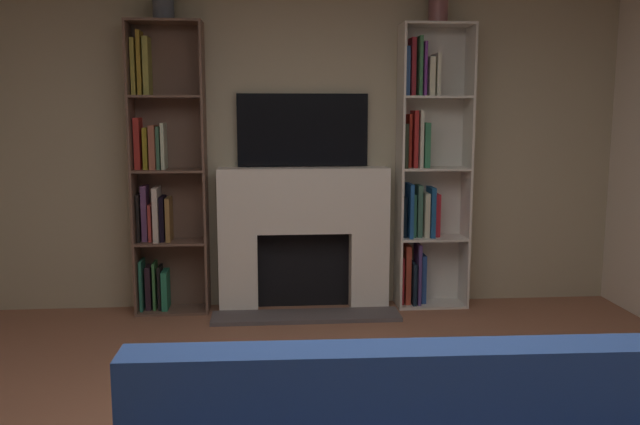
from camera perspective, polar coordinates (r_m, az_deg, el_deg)
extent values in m
cube|color=tan|center=(5.27, -1.53, 6.67)|extent=(5.14, 0.06, 2.71)
cube|color=white|center=(5.26, -6.96, -4.99)|extent=(0.30, 0.25, 0.61)
cube|color=white|center=(5.31, 4.12, -4.80)|extent=(0.30, 0.25, 0.61)
cube|color=white|center=(5.16, -1.41, 1.08)|extent=(1.31, 0.25, 0.50)
cube|color=black|center=(5.34, -1.44, -4.70)|extent=(0.72, 0.08, 0.61)
cube|color=#524B4C|center=(5.07, -1.20, -8.84)|extent=(1.41, 0.30, 0.03)
cube|color=black|center=(5.21, -1.50, 7.05)|extent=(1.01, 0.06, 0.56)
cube|color=brown|center=(5.21, -15.66, 3.46)|extent=(0.02, 0.28, 2.19)
cube|color=brown|center=(5.13, -9.80, 3.58)|extent=(0.02, 0.28, 2.19)
cube|color=brown|center=(5.29, -12.56, 3.65)|extent=(0.55, 0.02, 2.19)
cube|color=brown|center=(5.37, -12.36, -8.12)|extent=(0.52, 0.28, 0.02)
cube|color=#286F55|center=(5.37, -14.92, -5.96)|extent=(0.02, 0.20, 0.39)
cube|color=black|center=(5.39, -14.36, -6.18)|extent=(0.04, 0.16, 0.34)
cube|color=#377139|center=(5.37, -13.88, -6.03)|extent=(0.02, 0.17, 0.37)
cube|color=black|center=(5.37, -13.46, -6.20)|extent=(0.02, 0.17, 0.33)
cube|color=#257654|center=(5.36, -13.03, -6.41)|extent=(0.04, 0.20, 0.30)
cube|color=brown|center=(5.24, -12.55, -2.46)|extent=(0.52, 0.28, 0.02)
cube|color=black|center=(5.27, -15.14, -0.40)|extent=(0.02, 0.18, 0.36)
cube|color=#673E6D|center=(5.27, -14.67, -0.03)|extent=(0.04, 0.16, 0.42)
cube|color=#AF3934|center=(5.26, -14.20, -0.80)|extent=(0.02, 0.19, 0.29)
cube|color=beige|center=(5.23, -13.74, -0.12)|extent=(0.04, 0.22, 0.41)
cube|color=black|center=(5.24, -13.24, -0.48)|extent=(0.03, 0.19, 0.34)
cube|color=olive|center=(5.23, -12.76, -0.54)|extent=(0.03, 0.20, 0.33)
cube|color=brown|center=(5.16, -12.75, 3.52)|extent=(0.52, 0.28, 0.02)
cube|color=#B12923|center=(5.22, -15.24, 5.70)|extent=(0.04, 0.17, 0.38)
cube|color=olive|center=(5.21, -14.59, 5.32)|extent=(0.03, 0.17, 0.31)
cube|color=#9A533F|center=(5.19, -14.03, 5.42)|extent=(0.04, 0.20, 0.33)
cube|color=#3C684C|center=(5.20, -13.57, 5.39)|extent=(0.02, 0.17, 0.32)
cube|color=beige|center=(5.19, -13.19, 5.55)|extent=(0.03, 0.18, 0.35)
cube|color=brown|center=(5.15, -12.96, 9.62)|extent=(0.52, 0.28, 0.02)
cube|color=olive|center=(5.23, -15.57, 11.87)|extent=(0.03, 0.17, 0.41)
cube|color=olive|center=(5.22, -15.09, 12.19)|extent=(0.03, 0.17, 0.47)
cube|color=olive|center=(5.21, -14.53, 11.98)|extent=(0.04, 0.18, 0.42)
cube|color=brown|center=(5.18, -13.17, 15.58)|extent=(0.52, 0.28, 0.02)
cube|color=silver|center=(5.22, 6.83, 3.73)|extent=(0.02, 0.27, 2.19)
cube|color=silver|center=(5.35, 12.45, 3.70)|extent=(0.02, 0.27, 2.19)
cube|color=silver|center=(5.40, 9.34, 3.84)|extent=(0.55, 0.02, 2.19)
cube|color=silver|center=(5.48, 9.39, -7.69)|extent=(0.52, 0.27, 0.02)
cube|color=#A41F26|center=(5.41, 6.91, -5.70)|extent=(0.02, 0.17, 0.38)
cube|color=#AA3C29|center=(5.40, 7.40, -5.19)|extent=(0.04, 0.17, 0.47)
cube|color=black|center=(5.41, 7.90, -5.93)|extent=(0.03, 0.21, 0.33)
cube|color=#4B3675|center=(5.40, 8.32, -5.14)|extent=(0.02, 0.21, 0.48)
cube|color=#254791|center=(5.45, 8.72, -5.55)|extent=(0.04, 0.15, 0.39)
cube|color=silver|center=(5.35, 9.53, -2.14)|extent=(0.52, 0.27, 0.02)
cube|color=black|center=(5.31, 7.08, -0.35)|extent=(0.04, 0.16, 0.31)
cube|color=#1C4E95|center=(5.28, 7.63, 0.19)|extent=(0.03, 0.22, 0.42)
cube|color=#2E6E53|center=(5.32, 7.94, -0.21)|extent=(0.02, 0.17, 0.34)
cube|color=#3B6653|center=(5.33, 8.39, 0.16)|extent=(0.04, 0.16, 0.41)
cube|color=beige|center=(5.33, 8.95, -0.16)|extent=(0.04, 0.19, 0.35)
cube|color=navy|center=(5.33, 9.44, 0.06)|extent=(0.04, 0.20, 0.39)
cube|color=red|center=(5.37, 9.87, -0.19)|extent=(0.04, 0.15, 0.34)
cube|color=silver|center=(5.28, 9.68, 3.72)|extent=(0.52, 0.27, 0.02)
cube|color=black|center=(5.22, 7.19, 5.68)|extent=(0.03, 0.22, 0.34)
cube|color=#B5291C|center=(5.26, 7.57, 6.09)|extent=(0.02, 0.16, 0.41)
cube|color=#AE2524|center=(5.25, 8.04, 6.23)|extent=(0.03, 0.18, 0.44)
cube|color=beige|center=(5.26, 8.48, 6.24)|extent=(0.03, 0.20, 0.44)
cube|color=#337952|center=(5.28, 8.97, 5.72)|extent=(0.04, 0.18, 0.35)
cube|color=silver|center=(5.26, 9.83, 9.68)|extent=(0.52, 0.27, 0.02)
cube|color=navy|center=(5.23, 7.32, 11.85)|extent=(0.03, 0.20, 0.37)
cube|color=#A6232C|center=(5.26, 7.85, 12.19)|extent=(0.03, 0.16, 0.43)
cube|color=#387344|center=(5.25, 8.41, 12.24)|extent=(0.02, 0.21, 0.44)
cube|color=#642C7F|center=(5.25, 8.77, 11.99)|extent=(0.02, 0.22, 0.40)
cube|color=beige|center=(5.26, 9.31, 11.37)|extent=(0.04, 0.23, 0.29)
cube|color=beige|center=(5.27, 9.85, 11.50)|extent=(0.03, 0.22, 0.32)
cube|color=silver|center=(5.30, 9.99, 15.53)|extent=(0.52, 0.27, 0.02)
cylinder|color=#484D56|center=(5.18, -13.22, 16.54)|extent=(0.15, 0.15, 0.15)
cylinder|color=brown|center=(5.30, 10.07, 17.11)|extent=(0.15, 0.15, 0.27)
cube|color=#2F519A|center=(2.13, 10.62, -16.88)|extent=(1.93, 0.20, 0.45)
cube|color=brown|center=(2.63, 7.56, -16.31)|extent=(0.95, 0.44, 0.04)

